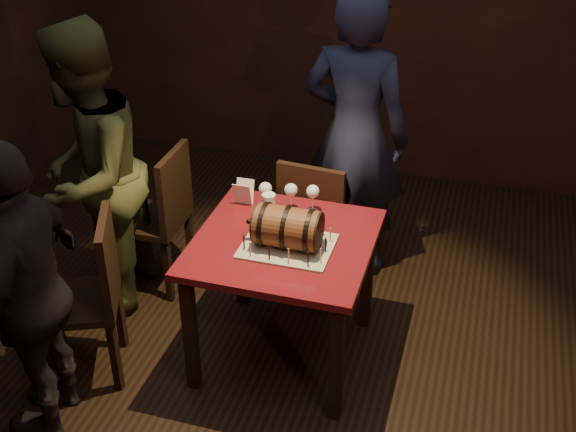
{
  "coord_description": "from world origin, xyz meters",
  "views": [
    {
      "loc": [
        0.84,
        -2.81,
        2.73
      ],
      "look_at": [
        -0.01,
        0.05,
        0.95
      ],
      "focal_mm": 45.0,
      "sensor_mm": 36.0,
      "label": 1
    }
  ],
  "objects_px": {
    "wine_glass_mid": "(291,191)",
    "wine_glass_left": "(265,190)",
    "wine_glass_right": "(313,193)",
    "person_left_rear": "(89,176)",
    "chair_back": "(316,222)",
    "person_left_front": "(30,293)",
    "person_back": "(355,136)",
    "barrel_cake": "(287,227)",
    "chair_left_front": "(92,290)",
    "pub_table": "(284,258)",
    "chair_left_rear": "(162,212)",
    "pint_of_ale": "(269,207)"
  },
  "relations": [
    {
      "from": "wine_glass_right",
      "to": "chair_left_front",
      "type": "height_order",
      "value": "chair_left_front"
    },
    {
      "from": "pub_table",
      "to": "person_left_rear",
      "type": "distance_m",
      "value": 1.2
    },
    {
      "from": "wine_glass_left",
      "to": "wine_glass_right",
      "type": "distance_m",
      "value": 0.26
    },
    {
      "from": "person_left_front",
      "to": "wine_glass_mid",
      "type": "bearing_deg",
      "value": 129.56
    },
    {
      "from": "pub_table",
      "to": "pint_of_ale",
      "type": "bearing_deg",
      "value": 127.61
    },
    {
      "from": "barrel_cake",
      "to": "pint_of_ale",
      "type": "relative_size",
      "value": 2.53
    },
    {
      "from": "barrel_cake",
      "to": "person_back",
      "type": "xyz_separation_m",
      "value": [
        0.12,
        1.05,
        0.05
      ]
    },
    {
      "from": "pub_table",
      "to": "pint_of_ale",
      "type": "height_order",
      "value": "pint_of_ale"
    },
    {
      "from": "wine_glass_mid",
      "to": "person_left_rear",
      "type": "xyz_separation_m",
      "value": [
        -1.12,
        -0.16,
        0.0
      ]
    },
    {
      "from": "chair_back",
      "to": "wine_glass_left",
      "type": "bearing_deg",
      "value": -123.78
    },
    {
      "from": "person_back",
      "to": "person_left_front",
      "type": "relative_size",
      "value": 1.2
    },
    {
      "from": "wine_glass_left",
      "to": "chair_left_rear",
      "type": "distance_m",
      "value": 0.81
    },
    {
      "from": "wine_glass_mid",
      "to": "person_left_rear",
      "type": "bearing_deg",
      "value": -171.73
    },
    {
      "from": "wine_glass_mid",
      "to": "pint_of_ale",
      "type": "bearing_deg",
      "value": -123.91
    },
    {
      "from": "chair_left_front",
      "to": "person_back",
      "type": "bearing_deg",
      "value": 52.62
    },
    {
      "from": "barrel_cake",
      "to": "person_left_rear",
      "type": "relative_size",
      "value": 0.22
    },
    {
      "from": "pint_of_ale",
      "to": "chair_back",
      "type": "height_order",
      "value": "chair_back"
    },
    {
      "from": "pint_of_ale",
      "to": "person_back",
      "type": "relative_size",
      "value": 0.08
    },
    {
      "from": "person_back",
      "to": "person_left_rear",
      "type": "bearing_deg",
      "value": 40.29
    },
    {
      "from": "chair_back",
      "to": "person_left_front",
      "type": "xyz_separation_m",
      "value": [
        -0.99,
        -1.36,
        0.24
      ]
    },
    {
      "from": "chair_back",
      "to": "chair_left_rear",
      "type": "xyz_separation_m",
      "value": [
        -0.92,
        -0.15,
        0.0
      ]
    },
    {
      "from": "wine_glass_right",
      "to": "person_left_rear",
      "type": "distance_m",
      "value": 1.25
    },
    {
      "from": "wine_glass_right",
      "to": "chair_left_front",
      "type": "distance_m",
      "value": 1.25
    },
    {
      "from": "barrel_cake",
      "to": "person_back",
      "type": "distance_m",
      "value": 1.06
    },
    {
      "from": "chair_left_rear",
      "to": "person_back",
      "type": "bearing_deg",
      "value": 27.91
    },
    {
      "from": "wine_glass_right",
      "to": "chair_left_rear",
      "type": "height_order",
      "value": "chair_left_rear"
    },
    {
      "from": "wine_glass_left",
      "to": "person_left_front",
      "type": "xyz_separation_m",
      "value": [
        -0.78,
        -1.05,
        -0.1
      ]
    },
    {
      "from": "chair_left_front",
      "to": "person_left_front",
      "type": "height_order",
      "value": "person_left_front"
    },
    {
      "from": "wine_glass_mid",
      "to": "wine_glass_left",
      "type": "bearing_deg",
      "value": -169.14
    },
    {
      "from": "wine_glass_left",
      "to": "chair_back",
      "type": "distance_m",
      "value": 0.51
    },
    {
      "from": "wine_glass_right",
      "to": "wine_glass_left",
      "type": "bearing_deg",
      "value": -170.49
    },
    {
      "from": "pint_of_ale",
      "to": "chair_left_rear",
      "type": "relative_size",
      "value": 0.16
    },
    {
      "from": "pint_of_ale",
      "to": "person_left_rear",
      "type": "relative_size",
      "value": 0.09
    },
    {
      "from": "person_left_rear",
      "to": "person_back",
      "type": "bearing_deg",
      "value": 115.41
    },
    {
      "from": "wine_glass_right",
      "to": "person_left_rear",
      "type": "height_order",
      "value": "person_left_rear"
    },
    {
      "from": "pub_table",
      "to": "chair_left_rear",
      "type": "xyz_separation_m",
      "value": [
        -0.9,
        0.43,
        -0.12
      ]
    },
    {
      "from": "chair_back",
      "to": "person_left_rear",
      "type": "bearing_deg",
      "value": -159.55
    },
    {
      "from": "wine_glass_right",
      "to": "pint_of_ale",
      "type": "distance_m",
      "value": 0.25
    },
    {
      "from": "wine_glass_left",
      "to": "chair_left_front",
      "type": "xyz_separation_m",
      "value": [
        -0.72,
        -0.67,
        -0.35
      ]
    },
    {
      "from": "wine_glass_left",
      "to": "person_left_front",
      "type": "distance_m",
      "value": 1.31
    },
    {
      "from": "wine_glass_mid",
      "to": "chair_left_rear",
      "type": "height_order",
      "value": "chair_left_rear"
    },
    {
      "from": "person_left_front",
      "to": "wine_glass_right",
      "type": "bearing_deg",
      "value": 126.57
    },
    {
      "from": "person_left_front",
      "to": "chair_left_rear",
      "type": "bearing_deg",
      "value": 167.0
    },
    {
      "from": "wine_glass_mid",
      "to": "chair_left_front",
      "type": "height_order",
      "value": "chair_left_front"
    },
    {
      "from": "wine_glass_mid",
      "to": "person_back",
      "type": "relative_size",
      "value": 0.09
    },
    {
      "from": "barrel_cake",
      "to": "chair_left_rear",
      "type": "distance_m",
      "value": 1.11
    },
    {
      "from": "barrel_cake",
      "to": "person_back",
      "type": "bearing_deg",
      "value": 83.72
    },
    {
      "from": "chair_back",
      "to": "chair_left_rear",
      "type": "distance_m",
      "value": 0.94
    },
    {
      "from": "chair_left_rear",
      "to": "person_left_front",
      "type": "relative_size",
      "value": 0.61
    },
    {
      "from": "chair_back",
      "to": "chair_left_front",
      "type": "distance_m",
      "value": 1.34
    }
  ]
}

